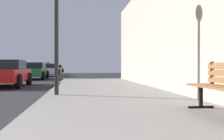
{
  "coord_description": "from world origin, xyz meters",
  "views": [
    {
      "loc": [
        2.96,
        -2.76,
        0.94
      ],
      "look_at": [
        3.9,
        5.05,
        0.85
      ],
      "focal_mm": 44.68,
      "sensor_mm": 36.0,
      "label": 1
    }
  ],
  "objects_px": {
    "car_red": "(4,73)",
    "car_silver": "(51,69)",
    "car_green": "(33,71)",
    "car_white": "(48,70)",
    "car_yellow": "(57,69)"
  },
  "relations": [
    {
      "from": "car_red",
      "to": "car_silver",
      "type": "relative_size",
      "value": 0.91
    },
    {
      "from": "car_red",
      "to": "car_green",
      "type": "relative_size",
      "value": 0.94
    },
    {
      "from": "car_red",
      "to": "car_green",
      "type": "bearing_deg",
      "value": -90.76
    },
    {
      "from": "car_red",
      "to": "car_green",
      "type": "distance_m",
      "value": 7.93
    },
    {
      "from": "car_white",
      "to": "car_silver",
      "type": "height_order",
      "value": "car_white"
    },
    {
      "from": "car_red",
      "to": "car_yellow",
      "type": "bearing_deg",
      "value": -89.99
    },
    {
      "from": "car_red",
      "to": "car_white",
      "type": "relative_size",
      "value": 0.99
    },
    {
      "from": "car_green",
      "to": "car_white",
      "type": "xyz_separation_m",
      "value": [
        0.35,
        6.85,
        0.0
      ]
    },
    {
      "from": "car_silver",
      "to": "car_yellow",
      "type": "relative_size",
      "value": 1.02
    },
    {
      "from": "car_green",
      "to": "car_silver",
      "type": "xyz_separation_m",
      "value": [
        -0.14,
        15.65,
        0.0
      ]
    },
    {
      "from": "car_silver",
      "to": "car_yellow",
      "type": "bearing_deg",
      "value": -90.15
    },
    {
      "from": "car_white",
      "to": "car_silver",
      "type": "distance_m",
      "value": 8.81
    },
    {
      "from": "car_silver",
      "to": "car_green",
      "type": "bearing_deg",
      "value": 90.5
    },
    {
      "from": "car_red",
      "to": "car_silver",
      "type": "xyz_separation_m",
      "value": [
        -0.03,
        23.58,
        0.0
      ]
    },
    {
      "from": "car_yellow",
      "to": "car_silver",
      "type": "bearing_deg",
      "value": 89.85
    }
  ]
}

